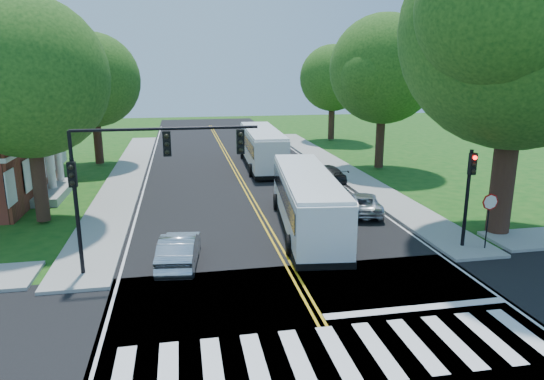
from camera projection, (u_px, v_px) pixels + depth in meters
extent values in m
plane|color=#124A12|center=(333.00, 344.00, 14.41)|extent=(140.00, 140.00, 0.00)
cube|color=black|center=(249.00, 194.00, 31.55)|extent=(14.00, 96.00, 0.01)
cube|color=black|center=(333.00, 344.00, 14.41)|extent=(60.00, 12.00, 0.01)
cube|color=gold|center=(241.00, 180.00, 35.36)|extent=(0.36, 70.00, 0.01)
cube|color=silver|center=(145.00, 184.00, 34.14)|extent=(0.12, 70.00, 0.01)
cube|color=silver|center=(330.00, 176.00, 36.59)|extent=(0.12, 70.00, 0.01)
cube|color=silver|center=(338.00, 353.00, 13.93)|extent=(12.60, 3.00, 0.01)
cube|color=silver|center=(417.00, 308.00, 16.56)|extent=(6.60, 0.40, 0.01)
cube|color=gray|center=(127.00, 175.00, 36.71)|extent=(2.60, 40.00, 0.15)
cube|color=gray|center=(337.00, 167.00, 39.70)|extent=(2.60, 40.00, 0.15)
cylinder|color=black|center=(504.00, 172.00, 23.24)|extent=(1.10, 1.10, 6.00)
sphere|color=#447422|center=(521.00, 29.00, 21.64)|extent=(10.80, 10.80, 10.80)
cylinder|color=black|center=(39.00, 176.00, 25.05)|extent=(0.70, 0.70, 4.80)
sphere|color=#447422|center=(27.00, 77.00, 23.82)|extent=(8.00, 8.00, 8.00)
cylinder|color=black|center=(98.00, 137.00, 40.43)|extent=(0.70, 0.70, 4.40)
sphere|color=#447422|center=(93.00, 80.00, 39.28)|extent=(7.60, 7.60, 7.60)
cylinder|color=black|center=(380.00, 136.00, 38.69)|extent=(0.70, 0.70, 5.00)
sphere|color=#447422|center=(384.00, 69.00, 37.41)|extent=(8.40, 8.40, 8.40)
cylinder|color=black|center=(331.00, 120.00, 54.18)|extent=(0.70, 0.70, 4.40)
sphere|color=#447422|center=(333.00, 78.00, 53.07)|extent=(7.20, 7.20, 7.20)
cube|color=silver|center=(46.00, 127.00, 30.14)|extent=(1.40, 6.00, 0.45)
cube|color=gray|center=(53.00, 192.00, 31.16)|extent=(1.80, 6.00, 0.50)
cylinder|color=silver|center=(41.00, 170.00, 28.61)|extent=(0.50, 0.50, 4.20)
cylinder|color=silver|center=(50.00, 163.00, 30.71)|extent=(0.50, 0.50, 4.20)
cylinder|color=silver|center=(58.00, 157.00, 32.81)|extent=(0.50, 0.50, 4.20)
cylinder|color=black|center=(77.00, 217.00, 18.52)|extent=(0.16, 0.16, 4.60)
cube|color=black|center=(72.00, 174.00, 17.96)|extent=(0.30, 0.22, 0.95)
sphere|color=black|center=(71.00, 167.00, 17.75)|extent=(0.18, 0.18, 0.18)
cylinder|color=black|center=(166.00, 129.00, 18.34)|extent=(7.00, 0.12, 0.12)
cube|color=black|center=(167.00, 144.00, 18.33)|extent=(0.30, 0.22, 0.95)
cube|color=black|center=(240.00, 142.00, 18.84)|extent=(0.30, 0.22, 0.95)
cylinder|color=black|center=(467.00, 199.00, 21.50)|extent=(0.16, 0.16, 4.40)
cube|color=black|center=(472.00, 164.00, 20.97)|extent=(0.30, 0.22, 0.95)
sphere|color=#FF0A05|center=(475.00, 158.00, 20.76)|extent=(0.18, 0.18, 0.18)
cylinder|color=black|center=(487.00, 225.00, 21.44)|extent=(0.06, 0.06, 2.20)
cylinder|color=#A50A07|center=(490.00, 202.00, 21.15)|extent=(0.76, 0.04, 0.76)
cube|color=silver|center=(307.00, 201.00, 24.33)|extent=(3.64, 11.31, 2.59)
cube|color=black|center=(307.00, 192.00, 24.22)|extent=(3.62, 10.54, 0.89)
cube|color=black|center=(294.00, 172.00, 29.67)|extent=(2.30, 0.36, 1.51)
cube|color=orange|center=(294.00, 158.00, 29.46)|extent=(1.60, 0.28, 0.30)
cube|color=black|center=(306.00, 223.00, 24.62)|extent=(3.70, 11.41, 0.28)
cube|color=silver|center=(307.00, 175.00, 24.00)|extent=(3.55, 10.97, 0.21)
cylinder|color=black|center=(318.00, 201.00, 28.22)|extent=(0.40, 0.93, 0.90)
cylinder|color=black|center=(276.00, 202.00, 28.04)|extent=(0.40, 0.93, 0.90)
cylinder|color=black|center=(345.00, 243.00, 21.39)|extent=(0.40, 0.93, 0.90)
cylinder|color=black|center=(290.00, 245.00, 21.22)|extent=(0.40, 0.93, 0.90)
cube|color=silver|center=(262.00, 148.00, 39.97)|extent=(3.01, 11.87, 2.75)
cube|color=black|center=(262.00, 142.00, 39.84)|extent=(3.04, 11.05, 0.95)
cube|color=black|center=(254.00, 134.00, 45.58)|extent=(2.45, 0.20, 1.60)
cube|color=orange|center=(254.00, 125.00, 45.36)|extent=(1.70, 0.17, 0.32)
cube|color=black|center=(262.00, 162.00, 40.27)|extent=(3.06, 11.97, 0.30)
cube|color=silver|center=(262.00, 131.00, 39.62)|extent=(2.94, 11.52, 0.22)
cylinder|color=black|center=(271.00, 152.00, 44.15)|extent=(0.36, 0.97, 0.96)
cylinder|color=black|center=(242.00, 153.00, 43.78)|extent=(0.36, 0.97, 0.96)
cylinder|color=black|center=(285.00, 169.00, 36.97)|extent=(0.36, 0.97, 0.96)
cylinder|color=black|center=(251.00, 170.00, 36.60)|extent=(0.36, 0.97, 0.96)
imported|color=#BBBDC2|center=(179.00, 250.00, 20.01)|extent=(1.93, 4.31, 1.37)
imported|color=#B0B3B7|center=(362.00, 203.00, 27.25)|extent=(2.88, 4.58, 1.18)
imported|color=black|center=(325.00, 174.00, 34.43)|extent=(2.48, 4.69, 1.29)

